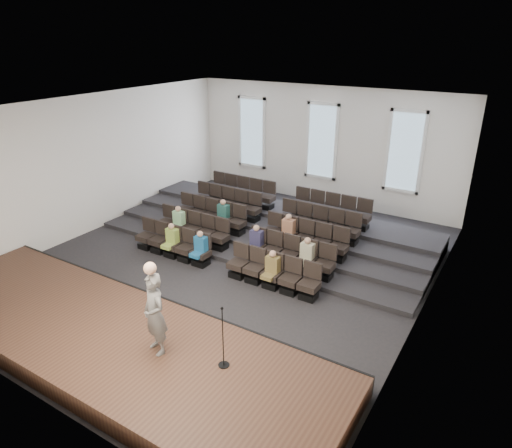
{
  "coord_description": "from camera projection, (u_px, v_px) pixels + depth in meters",
  "views": [
    {
      "loc": [
        7.69,
        -10.84,
        7.0
      ],
      "look_at": [
        0.7,
        0.5,
        1.36
      ],
      "focal_mm": 32.0,
      "sensor_mm": 36.0,
      "label": 1
    }
  ],
  "objects": [
    {
      "name": "ground",
      "position": [
        230.0,
        263.0,
        14.95
      ],
      "size": [
        14.0,
        14.0,
        0.0
      ],
      "primitive_type": "plane",
      "color": "black",
      "rests_on": "ground"
    },
    {
      "name": "ceiling",
      "position": [
        226.0,
        107.0,
        12.99
      ],
      "size": [
        12.0,
        14.0,
        0.02
      ],
      "primitive_type": "cube",
      "color": "white",
      "rests_on": "ground"
    },
    {
      "name": "wall_back",
      "position": [
        322.0,
        146.0,
        19.48
      ],
      "size": [
        12.0,
        0.04,
        5.0
      ],
      "primitive_type": "cube",
      "color": "white",
      "rests_on": "ground"
    },
    {
      "name": "wall_front",
      "position": [
        12.0,
        294.0,
        8.47
      ],
      "size": [
        12.0,
        0.04,
        5.0
      ],
      "primitive_type": "cube",
      "color": "white",
      "rests_on": "ground"
    },
    {
      "name": "wall_left",
      "position": [
        95.0,
        163.0,
        16.88
      ],
      "size": [
        0.04,
        14.0,
        5.0
      ],
      "primitive_type": "cube",
      "color": "white",
      "rests_on": "ground"
    },
    {
      "name": "wall_right",
      "position": [
        432.0,
        233.0,
        11.06
      ],
      "size": [
        0.04,
        14.0,
        5.0
      ],
      "primitive_type": "cube",
      "color": "white",
      "rests_on": "ground"
    },
    {
      "name": "stage",
      "position": [
        108.0,
        339.0,
        10.85
      ],
      "size": [
        11.8,
        3.6,
        0.5
      ],
      "primitive_type": "cube",
      "color": "#422A1C",
      "rests_on": "ground"
    },
    {
      "name": "stage_lip",
      "position": [
        159.0,
        304.0,
        12.24
      ],
      "size": [
        11.8,
        0.06,
        0.52
      ],
      "primitive_type": "cube",
      "color": "black",
      "rests_on": "ground"
    },
    {
      "name": "risers",
      "position": [
        277.0,
        225.0,
        17.35
      ],
      "size": [
        11.8,
        4.8,
        0.6
      ],
      "color": "black",
      "rests_on": "ground"
    },
    {
      "name": "seating_rows",
      "position": [
        255.0,
        228.0,
        15.89
      ],
      "size": [
        6.8,
        4.7,
        1.67
      ],
      "color": "black",
      "rests_on": "ground"
    },
    {
      "name": "windows",
      "position": [
        322.0,
        141.0,
        19.34
      ],
      "size": [
        8.44,
        0.1,
        3.24
      ],
      "color": "white",
      "rests_on": "wall_back"
    },
    {
      "name": "audience",
      "position": [
        235.0,
        237.0,
        14.88
      ],
      "size": [
        5.45,
        2.64,
        1.1
      ],
      "color": "#95B347",
      "rests_on": "seating_rows"
    },
    {
      "name": "speaker",
      "position": [
        155.0,
        314.0,
        9.71
      ],
      "size": [
        0.8,
        0.66,
        1.89
      ],
      "primitive_type": "imported",
      "rotation": [
        0.0,
        0.0,
        -0.34
      ],
      "color": "#62605D",
      "rests_on": "stage"
    },
    {
      "name": "mic_stand",
      "position": [
        223.0,
        349.0,
        9.45
      ],
      "size": [
        0.24,
        0.24,
        1.45
      ],
      "color": "black",
      "rests_on": "stage"
    }
  ]
}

